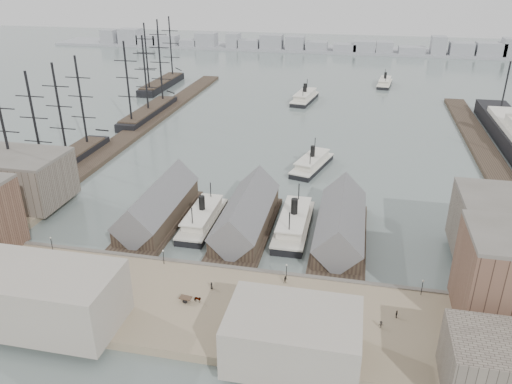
% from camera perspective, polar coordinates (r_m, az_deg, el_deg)
% --- Properties ---
extents(ground, '(900.00, 900.00, 0.00)m').
position_cam_1_polar(ground, '(126.69, -2.84, -8.04)').
color(ground, '#576562').
rests_on(ground, ground).
extents(quay, '(180.00, 30.00, 2.00)m').
position_cam_1_polar(quay, '(110.47, -5.53, -13.08)').
color(quay, '#827157').
rests_on(quay, ground).
extents(seawall, '(180.00, 1.20, 2.30)m').
position_cam_1_polar(seawall, '(121.87, -3.48, -8.87)').
color(seawall, '#59544C').
rests_on(seawall, ground).
extents(west_wharf, '(10.00, 220.00, 1.60)m').
position_cam_1_polar(west_wharf, '(234.43, -12.92, 7.30)').
color(west_wharf, '#2D231C').
rests_on(west_wharf, ground).
extents(east_wharf, '(10.00, 180.00, 1.60)m').
position_cam_1_polar(east_wharf, '(210.33, 25.01, 3.56)').
color(east_wharf, '#2D231C').
rests_on(east_wharf, ground).
extents(ferry_shed_west, '(14.00, 42.00, 12.60)m').
position_cam_1_polar(ferry_shed_west, '(146.06, -11.12, -1.71)').
color(ferry_shed_west, '#2D231C').
rests_on(ferry_shed_west, ground).
extents(ferry_shed_center, '(14.00, 42.00, 12.60)m').
position_cam_1_polar(ferry_shed_center, '(138.54, -1.13, -2.73)').
color(ferry_shed_center, '#2D231C').
rests_on(ferry_shed_center, ground).
extents(ferry_shed_east, '(14.00, 42.00, 12.60)m').
position_cam_1_polar(ferry_shed_east, '(135.66, 9.66, -3.74)').
color(ferry_shed_east, '#2D231C').
rests_on(ferry_shed_east, ground).
extents(warehouse_west_back, '(26.00, 20.00, 14.00)m').
position_cam_1_polar(warehouse_west_back, '(166.63, -25.21, 1.34)').
color(warehouse_west_back, '#60564C').
rests_on(warehouse_west_back, west_land).
extents(street_bldg_center, '(24.00, 16.00, 10.00)m').
position_cam_1_polar(street_bldg_center, '(94.13, 4.26, -16.15)').
color(street_bldg_center, gray).
rests_on(street_bldg_center, quay).
extents(street_bldg_west, '(30.00, 16.00, 12.00)m').
position_cam_1_polar(street_bldg_west, '(109.79, -23.06, -10.99)').
color(street_bldg_west, gray).
rests_on(street_bldg_west, quay).
extents(street_bldg_east, '(18.00, 14.00, 11.00)m').
position_cam_1_polar(street_bldg_east, '(96.50, 26.29, -17.60)').
color(street_bldg_east, '#60564C').
rests_on(street_bldg_east, quay).
extents(lamp_post_far_w, '(0.44, 0.44, 3.92)m').
position_cam_1_polar(lamp_post_far_w, '(136.37, -22.37, -5.22)').
color(lamp_post_far_w, black).
rests_on(lamp_post_far_w, quay).
extents(lamp_post_near_w, '(0.44, 0.44, 3.92)m').
position_cam_1_polar(lamp_post_near_w, '(122.91, -10.56, -7.01)').
color(lamp_post_near_w, black).
rests_on(lamp_post_near_w, quay).
extents(lamp_post_near_e, '(0.44, 0.44, 3.92)m').
position_cam_1_polar(lamp_post_near_e, '(115.84, 3.51, -8.74)').
color(lamp_post_near_e, black).
rests_on(lamp_post_near_e, quay).
extents(lamp_post_far_e, '(0.44, 0.44, 3.92)m').
position_cam_1_polar(lamp_post_far_e, '(116.31, 18.50, -10.00)').
color(lamp_post_far_e, black).
rests_on(lamp_post_far_e, quay).
extents(far_shore, '(500.00, 40.00, 15.72)m').
position_cam_1_polar(far_shore, '(442.73, 8.25, 16.08)').
color(far_shore, gray).
rests_on(far_shore, ground).
extents(ferry_docked_west, '(8.00, 26.67, 9.53)m').
position_cam_1_polar(ferry_docked_west, '(143.49, -6.12, -2.94)').
color(ferry_docked_west, black).
rests_on(ferry_docked_west, ground).
extents(ferry_docked_east, '(8.70, 29.01, 10.36)m').
position_cam_1_polar(ferry_docked_east, '(139.94, 4.34, -3.53)').
color(ferry_docked_east, black).
rests_on(ferry_docked_east, ground).
extents(ferry_open_near, '(14.24, 26.95, 9.22)m').
position_cam_1_polar(ferry_open_near, '(183.07, 6.43, 3.31)').
color(ferry_open_near, black).
rests_on(ferry_open_near, ground).
extents(ferry_open_mid, '(12.88, 30.06, 10.39)m').
position_cam_1_polar(ferry_open_mid, '(275.66, 5.59, 10.74)').
color(ferry_open_mid, black).
rests_on(ferry_open_mid, ground).
extents(ferry_open_far, '(10.19, 25.19, 8.75)m').
position_cam_1_polar(ferry_open_far, '(321.45, 14.49, 12.02)').
color(ferry_open_far, black).
rests_on(ferry_open_far, ground).
extents(sailing_ship_near, '(9.16, 63.10, 37.66)m').
position_cam_1_polar(sailing_ship_near, '(191.80, -21.85, 2.84)').
color(sailing_ship_near, black).
rests_on(sailing_ship_near, ground).
extents(sailing_ship_mid, '(9.37, 54.13, 38.52)m').
position_cam_1_polar(sailing_ship_mid, '(251.34, -12.17, 9.00)').
color(sailing_ship_mid, black).
rests_on(sailing_ship_mid, ground).
extents(sailing_ship_far, '(9.54, 53.00, 39.22)m').
position_cam_1_polar(sailing_ship_far, '(312.62, -10.72, 12.17)').
color(sailing_ship_far, black).
rests_on(sailing_ship_far, ground).
extents(tram, '(3.31, 9.72, 3.39)m').
position_cam_1_polar(tram, '(113.63, 23.36, -12.39)').
color(tram, black).
rests_on(tram, quay).
extents(horse_cart_left, '(4.85, 2.63, 1.64)m').
position_cam_1_polar(horse_cart_left, '(123.71, -21.35, -9.27)').
color(horse_cart_left, black).
rests_on(horse_cart_left, quay).
extents(horse_cart_center, '(4.89, 1.78, 1.50)m').
position_cam_1_polar(horse_cart_center, '(110.38, -7.18, -12.04)').
color(horse_cart_center, black).
rests_on(horse_cart_center, quay).
extents(horse_cart_right, '(4.86, 2.64, 1.67)m').
position_cam_1_polar(horse_cart_right, '(102.60, 3.46, -15.12)').
color(horse_cart_right, black).
rests_on(horse_cart_right, quay).
extents(pedestrian_0, '(0.78, 0.73, 1.72)m').
position_cam_1_polar(pedestrian_0, '(139.60, -25.89, -6.07)').
color(pedestrian_0, black).
rests_on(pedestrian_0, quay).
extents(pedestrian_1, '(0.85, 0.71, 1.57)m').
position_cam_1_polar(pedestrian_1, '(127.38, -24.86, -8.93)').
color(pedestrian_1, black).
rests_on(pedestrian_1, quay).
extents(pedestrian_2, '(1.17, 0.78, 1.68)m').
position_cam_1_polar(pedestrian_2, '(122.58, -15.69, -8.71)').
color(pedestrian_2, black).
rests_on(pedestrian_2, quay).
extents(pedestrian_3, '(0.98, 0.60, 1.57)m').
position_cam_1_polar(pedestrian_3, '(109.84, -16.22, -13.19)').
color(pedestrian_3, black).
rests_on(pedestrian_3, quay).
extents(pedestrian_4, '(0.80, 0.97, 1.70)m').
position_cam_1_polar(pedestrian_4, '(113.85, -5.10, -10.60)').
color(pedestrian_4, black).
rests_on(pedestrian_4, quay).
extents(pedestrian_5, '(0.55, 0.66, 1.56)m').
position_cam_1_polar(pedestrian_5, '(109.34, 0.16, -12.22)').
color(pedestrian_5, black).
rests_on(pedestrian_5, quay).
extents(pedestrian_6, '(1.07, 0.96, 1.82)m').
position_cam_1_polar(pedestrian_6, '(115.36, 3.39, -9.97)').
color(pedestrian_6, black).
rests_on(pedestrian_6, quay).
extents(pedestrian_7, '(1.15, 0.84, 1.59)m').
position_cam_1_polar(pedestrian_7, '(105.99, 14.08, -14.47)').
color(pedestrian_7, black).
rests_on(pedestrian_7, quay).
extents(pedestrian_8, '(0.44, 1.03, 1.75)m').
position_cam_1_polar(pedestrian_8, '(109.31, 15.77, -13.27)').
color(pedestrian_8, black).
rests_on(pedestrian_8, quay).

